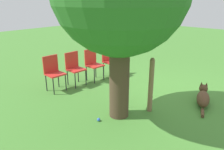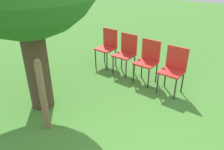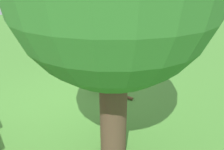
{
  "view_description": "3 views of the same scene",
  "coord_description": "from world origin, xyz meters",
  "px_view_note": "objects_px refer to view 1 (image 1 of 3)",
  "views": [
    {
      "loc": [
        -2.57,
        4.67,
        2.37
      ],
      "look_at": [
        0.98,
        0.67,
        0.5
      ],
      "focal_mm": 35.0,
      "sensor_mm": 36.0,
      "label": 1
    },
    {
      "loc": [
        -1.98,
        -1.64,
        2.39
      ],
      "look_at": [
        1.06,
        0.53,
        0.5
      ],
      "focal_mm": 35.0,
      "sensor_mm": 36.0,
      "label": 2
    },
    {
      "loc": [
        1.78,
        3.64,
        2.68
      ],
      "look_at": [
        -1.21,
        -0.28,
        0.45
      ],
      "focal_mm": 35.0,
      "sensor_mm": 36.0,
      "label": 3
    }
  ],
  "objects_px": {
    "fence_post": "(151,85)",
    "red_chair_3": "(53,71)",
    "dog": "(203,97)",
    "red_chair_1": "(93,62)",
    "tennis_ball": "(99,120)",
    "red_chair_2": "(74,66)",
    "red_chair_0": "(110,59)"
  },
  "relations": [
    {
      "from": "fence_post",
      "to": "red_chair_2",
      "type": "bearing_deg",
      "value": 1.72
    },
    {
      "from": "red_chair_1",
      "to": "red_chair_0",
      "type": "bearing_deg",
      "value": 82.73
    },
    {
      "from": "tennis_ball",
      "to": "red_chair_2",
      "type": "bearing_deg",
      "value": -26.98
    },
    {
      "from": "tennis_ball",
      "to": "red_chair_0",
      "type": "bearing_deg",
      "value": -52.33
    },
    {
      "from": "red_chair_3",
      "to": "red_chair_0",
      "type": "bearing_deg",
      "value": 82.73
    },
    {
      "from": "fence_post",
      "to": "red_chair_0",
      "type": "relative_size",
      "value": 1.29
    },
    {
      "from": "dog",
      "to": "fence_post",
      "type": "xyz_separation_m",
      "value": [
        0.75,
        1.16,
        0.46
      ]
    },
    {
      "from": "red_chair_2",
      "to": "red_chair_3",
      "type": "bearing_deg",
      "value": -97.27
    },
    {
      "from": "red_chair_1",
      "to": "red_chair_2",
      "type": "bearing_deg",
      "value": -97.27
    },
    {
      "from": "fence_post",
      "to": "red_chair_3",
      "type": "bearing_deg",
      "value": 15.2
    },
    {
      "from": "fence_post",
      "to": "red_chair_1",
      "type": "bearing_deg",
      "value": -13.12
    },
    {
      "from": "red_chair_3",
      "to": "fence_post",
      "type": "bearing_deg",
      "value": 17.5
    },
    {
      "from": "red_chair_1",
      "to": "tennis_ball",
      "type": "bearing_deg",
      "value": -39.03
    },
    {
      "from": "red_chair_2",
      "to": "red_chair_3",
      "type": "relative_size",
      "value": 1.0
    },
    {
      "from": "red_chair_0",
      "to": "red_chair_2",
      "type": "xyz_separation_m",
      "value": [
        0.21,
        1.26,
        0.0
      ]
    },
    {
      "from": "red_chair_0",
      "to": "red_chair_2",
      "type": "distance_m",
      "value": 1.28
    },
    {
      "from": "dog",
      "to": "red_chair_1",
      "type": "bearing_deg",
      "value": 80.49
    },
    {
      "from": "dog",
      "to": "red_chair_2",
      "type": "bearing_deg",
      "value": 90.44
    },
    {
      "from": "red_chair_0",
      "to": "tennis_ball",
      "type": "xyz_separation_m",
      "value": [
        -1.75,
        2.26,
        -0.52
      ]
    },
    {
      "from": "dog",
      "to": "fence_post",
      "type": "bearing_deg",
      "value": 126.74
    },
    {
      "from": "dog",
      "to": "red_chair_0",
      "type": "bearing_deg",
      "value": 69.08
    },
    {
      "from": "dog",
      "to": "red_chair_1",
      "type": "height_order",
      "value": "red_chair_1"
    },
    {
      "from": "red_chair_1",
      "to": "tennis_ball",
      "type": "distance_m",
      "value": 2.52
    },
    {
      "from": "tennis_ball",
      "to": "red_chair_3",
      "type": "bearing_deg",
      "value": -10.03
    },
    {
      "from": "dog",
      "to": "tennis_ball",
      "type": "distance_m",
      "value": 2.58
    },
    {
      "from": "tennis_ball",
      "to": "fence_post",
      "type": "bearing_deg",
      "value": -116.6
    },
    {
      "from": "fence_post",
      "to": "red_chair_3",
      "type": "distance_m",
      "value": 2.7
    },
    {
      "from": "dog",
      "to": "tennis_ball",
      "type": "relative_size",
      "value": 17.96
    },
    {
      "from": "red_chair_2",
      "to": "tennis_ball",
      "type": "height_order",
      "value": "red_chair_2"
    },
    {
      "from": "red_chair_1",
      "to": "dog",
      "type": "bearing_deg",
      "value": 13.24
    },
    {
      "from": "fence_post",
      "to": "tennis_ball",
      "type": "relative_size",
      "value": 18.05
    },
    {
      "from": "red_chair_0",
      "to": "red_chair_1",
      "type": "bearing_deg",
      "value": -97.27
    }
  ]
}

